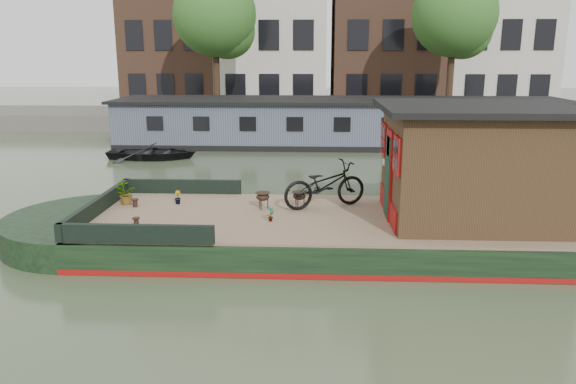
{
  "coord_description": "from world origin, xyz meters",
  "views": [
    {
      "loc": [
        -1.17,
        -11.74,
        4.08
      ],
      "look_at": [
        -1.75,
        0.5,
        1.06
      ],
      "focal_mm": 35.0,
      "sensor_mm": 36.0,
      "label": 1
    }
  ],
  "objects_px": {
    "cabin": "(474,162)",
    "brazier_front": "(299,200)",
    "bicycle": "(325,185)",
    "brazier_rear": "(263,201)",
    "dinghy": "(152,149)"
  },
  "relations": [
    {
      "from": "cabin",
      "to": "bicycle",
      "type": "bearing_deg",
      "value": 166.17
    },
    {
      "from": "bicycle",
      "to": "cabin",
      "type": "bearing_deg",
      "value": -128.77
    },
    {
      "from": "cabin",
      "to": "dinghy",
      "type": "bearing_deg",
      "value": 133.99
    },
    {
      "from": "cabin",
      "to": "brazier_front",
      "type": "bearing_deg",
      "value": 169.8
    },
    {
      "from": "brazier_rear",
      "to": "bicycle",
      "type": "bearing_deg",
      "value": 9.17
    },
    {
      "from": "cabin",
      "to": "brazier_rear",
      "type": "distance_m",
      "value": 4.66
    },
    {
      "from": "bicycle",
      "to": "dinghy",
      "type": "bearing_deg",
      "value": 10.61
    },
    {
      "from": "brazier_rear",
      "to": "dinghy",
      "type": "height_order",
      "value": "brazier_rear"
    },
    {
      "from": "brazier_front",
      "to": "cabin",
      "type": "bearing_deg",
      "value": -10.2
    },
    {
      "from": "brazier_rear",
      "to": "dinghy",
      "type": "xyz_separation_m",
      "value": [
        -5.34,
        9.66,
        -0.48
      ]
    },
    {
      "from": "brazier_front",
      "to": "brazier_rear",
      "type": "distance_m",
      "value": 0.84
    },
    {
      "from": "bicycle",
      "to": "brazier_rear",
      "type": "relative_size",
      "value": 5.2
    },
    {
      "from": "cabin",
      "to": "bicycle",
      "type": "distance_m",
      "value": 3.27
    },
    {
      "from": "bicycle",
      "to": "brazier_front",
      "type": "height_order",
      "value": "bicycle"
    },
    {
      "from": "bicycle",
      "to": "brazier_front",
      "type": "xyz_separation_m",
      "value": [
        -0.58,
        -0.1,
        -0.34
      ]
    }
  ]
}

